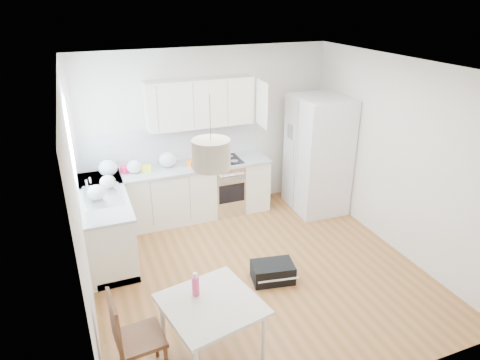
# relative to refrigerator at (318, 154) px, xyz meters

# --- Properties ---
(floor) EXTENTS (4.20, 4.20, 0.00)m
(floor) POSITION_rel_refrigerator_xyz_m (-1.70, -1.36, -0.97)
(floor) COLOR brown
(floor) RESTS_ON ground
(ceiling) EXTENTS (4.20, 4.20, 0.00)m
(ceiling) POSITION_rel_refrigerator_xyz_m (-1.70, -1.36, 1.73)
(ceiling) COLOR white
(ceiling) RESTS_ON wall_back
(wall_back) EXTENTS (4.20, 0.00, 4.20)m
(wall_back) POSITION_rel_refrigerator_xyz_m (-1.70, 0.74, 0.38)
(wall_back) COLOR silver
(wall_back) RESTS_ON floor
(wall_left) EXTENTS (0.00, 4.20, 4.20)m
(wall_left) POSITION_rel_refrigerator_xyz_m (-3.80, -1.36, 0.38)
(wall_left) COLOR silver
(wall_left) RESTS_ON floor
(wall_right) EXTENTS (0.00, 4.20, 4.20)m
(wall_right) POSITION_rel_refrigerator_xyz_m (0.40, -1.36, 0.38)
(wall_right) COLOR silver
(wall_right) RESTS_ON floor
(window_glassblock) EXTENTS (0.02, 1.00, 1.00)m
(window_glassblock) POSITION_rel_refrigerator_xyz_m (-3.79, -0.21, 0.78)
(window_glassblock) COLOR #BFE0F9
(window_glassblock) RESTS_ON wall_left
(cabinets_back) EXTENTS (3.00, 0.60, 0.88)m
(cabinets_back) POSITION_rel_refrigerator_xyz_m (-2.30, 0.44, -0.53)
(cabinets_back) COLOR white
(cabinets_back) RESTS_ON floor
(cabinets_left) EXTENTS (0.60, 1.80, 0.88)m
(cabinets_left) POSITION_rel_refrigerator_xyz_m (-3.50, -0.16, -0.53)
(cabinets_left) COLOR white
(cabinets_left) RESTS_ON floor
(counter_back) EXTENTS (3.02, 0.64, 0.04)m
(counter_back) POSITION_rel_refrigerator_xyz_m (-2.30, 0.44, -0.07)
(counter_back) COLOR #A9ACAE
(counter_back) RESTS_ON cabinets_back
(counter_left) EXTENTS (0.64, 1.82, 0.04)m
(counter_left) POSITION_rel_refrigerator_xyz_m (-3.50, -0.16, -0.07)
(counter_left) COLOR #A9ACAE
(counter_left) RESTS_ON cabinets_left
(backsplash_back) EXTENTS (3.00, 0.01, 0.58)m
(backsplash_back) POSITION_rel_refrigerator_xyz_m (-2.30, 0.74, 0.24)
(backsplash_back) COLOR white
(backsplash_back) RESTS_ON wall_back
(backsplash_left) EXTENTS (0.01, 1.80, 0.58)m
(backsplash_left) POSITION_rel_refrigerator_xyz_m (-3.80, -0.16, 0.24)
(backsplash_left) COLOR white
(backsplash_left) RESTS_ON wall_left
(upper_cabinets) EXTENTS (1.70, 0.32, 0.75)m
(upper_cabinets) POSITION_rel_refrigerator_xyz_m (-1.85, 0.58, 0.90)
(upper_cabinets) COLOR white
(upper_cabinets) RESTS_ON wall_back
(range_oven) EXTENTS (0.50, 0.61, 0.88)m
(range_oven) POSITION_rel_refrigerator_xyz_m (-1.50, 0.44, -0.53)
(range_oven) COLOR silver
(range_oven) RESTS_ON floor
(sink) EXTENTS (0.50, 0.80, 0.16)m
(sink) POSITION_rel_refrigerator_xyz_m (-3.50, -0.21, -0.06)
(sink) COLOR silver
(sink) RESTS_ON counter_left
(refrigerator) EXTENTS (0.94, 0.99, 1.94)m
(refrigerator) POSITION_rel_refrigerator_xyz_m (0.00, 0.00, 0.00)
(refrigerator) COLOR white
(refrigerator) RESTS_ON floor
(dining_table) EXTENTS (1.04, 1.04, 0.69)m
(dining_table) POSITION_rel_refrigerator_xyz_m (-2.73, -2.58, -0.35)
(dining_table) COLOR beige
(dining_table) RESTS_ON floor
(dining_chair) EXTENTS (0.45, 0.45, 1.00)m
(dining_chair) POSITION_rel_refrigerator_xyz_m (-3.42, -2.56, -0.47)
(dining_chair) COLOR #482B15
(dining_chair) RESTS_ON floor
(drink_bottle) EXTENTS (0.08, 0.08, 0.26)m
(drink_bottle) POSITION_rel_refrigerator_xyz_m (-2.83, -2.40, -0.15)
(drink_bottle) COLOR #DB3C72
(drink_bottle) RESTS_ON dining_table
(gym_bag) EXTENTS (0.59, 0.44, 0.25)m
(gym_bag) POSITION_rel_refrigerator_xyz_m (-1.60, -1.64, -0.85)
(gym_bag) COLOR black
(gym_bag) RESTS_ON floor
(pendant_lamp) EXTENTS (0.36, 0.36, 0.26)m
(pendant_lamp) POSITION_rel_refrigerator_xyz_m (-2.65, -2.46, 1.21)
(pendant_lamp) COLOR #BEAF92
(pendant_lamp) RESTS_ON ceiling
(grocery_bag_a) EXTENTS (0.28, 0.24, 0.25)m
(grocery_bag_a) POSITION_rel_refrigerator_xyz_m (-3.35, 0.47, 0.07)
(grocery_bag_a) COLOR white
(grocery_bag_a) RESTS_ON counter_back
(grocery_bag_b) EXTENTS (0.23, 0.19, 0.20)m
(grocery_bag_b) POSITION_rel_refrigerator_xyz_m (-2.97, 0.43, 0.05)
(grocery_bag_b) COLOR white
(grocery_bag_b) RESTS_ON counter_back
(grocery_bag_c) EXTENTS (0.28, 0.24, 0.25)m
(grocery_bag_c) POSITION_rel_refrigerator_xyz_m (-2.44, 0.49, 0.07)
(grocery_bag_c) COLOR white
(grocery_bag_c) RESTS_ON counter_back
(grocery_bag_d) EXTENTS (0.22, 0.18, 0.19)m
(grocery_bag_d) POSITION_rel_refrigerator_xyz_m (-3.40, 0.02, 0.05)
(grocery_bag_d) COLOR white
(grocery_bag_d) RESTS_ON counter_back
(grocery_bag_e) EXTENTS (0.23, 0.20, 0.21)m
(grocery_bag_e) POSITION_rel_refrigerator_xyz_m (-3.58, -0.31, 0.05)
(grocery_bag_e) COLOR white
(grocery_bag_e) RESTS_ON counter_left
(snack_orange) EXTENTS (0.18, 0.16, 0.10)m
(snack_orange) POSITION_rel_refrigerator_xyz_m (-2.07, 0.42, 0.00)
(snack_orange) COLOR orange
(snack_orange) RESTS_ON counter_back
(snack_yellow) EXTENTS (0.17, 0.13, 0.10)m
(snack_yellow) POSITION_rel_refrigerator_xyz_m (-2.79, 0.44, -0.00)
(snack_yellow) COLOR #F8FF28
(snack_yellow) RESTS_ON counter_back
(snack_red) EXTENTS (0.19, 0.17, 0.11)m
(snack_red) POSITION_rel_refrigerator_xyz_m (-3.08, 0.51, 0.01)
(snack_red) COLOR #BB1737
(snack_red) RESTS_ON counter_back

